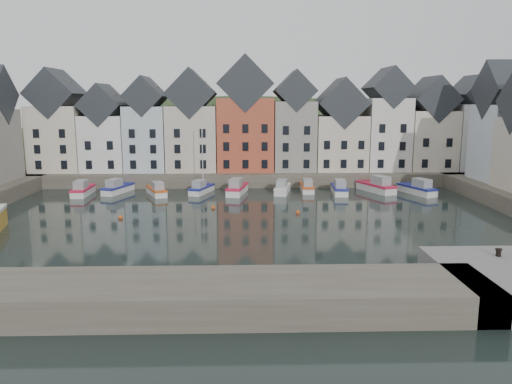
{
  "coord_description": "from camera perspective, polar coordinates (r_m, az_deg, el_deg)",
  "views": [
    {
      "loc": [
        -0.45,
        -51.33,
        13.02
      ],
      "look_at": [
        1.16,
        6.0,
        2.41
      ],
      "focal_mm": 35.0,
      "sensor_mm": 36.0,
      "label": 1
    }
  ],
  "objects": [
    {
      "name": "boat_a",
      "position": [
        73.17,
        -19.19,
        0.21
      ],
      "size": [
        2.04,
        6.25,
        2.39
      ],
      "rotation": [
        0.0,
        0.0,
        0.02
      ],
      "color": "silver",
      "rests_on": "ground"
    },
    {
      "name": "ground",
      "position": [
        52.96,
        -1.08,
        -3.75
      ],
      "size": [
        260.0,
        260.0,
        0.0
      ],
      "primitive_type": "plane",
      "color": "black",
      "rests_on": "ground"
    },
    {
      "name": "far_terrace",
      "position": [
        79.52,
        1.04,
        7.49
      ],
      "size": [
        72.37,
        8.16,
        17.78
      ],
      "color": "beige",
      "rests_on": "far_quay"
    },
    {
      "name": "boat_d",
      "position": [
        70.86,
        -6.29,
        0.41
      ],
      "size": [
        3.49,
        5.91,
        10.79
      ],
      "rotation": [
        0.0,
        0.0,
        -0.33
      ],
      "color": "silver",
      "rests_on": "ground"
    },
    {
      "name": "boat_e",
      "position": [
        70.05,
        -2.19,
        0.39
      ],
      "size": [
        3.26,
        6.84,
        2.52
      ],
      "rotation": [
        0.0,
        0.0,
        -0.19
      ],
      "color": "silver",
      "rests_on": "ground"
    },
    {
      "name": "boat_g",
      "position": [
        72.14,
        5.86,
        0.54
      ],
      "size": [
        1.92,
        5.59,
        2.12
      ],
      "rotation": [
        0.0,
        0.0,
        -0.04
      ],
      "color": "silver",
      "rests_on": "ground"
    },
    {
      "name": "boat_h",
      "position": [
        71.09,
        9.51,
        0.35
      ],
      "size": [
        2.34,
        6.2,
        2.33
      ],
      "rotation": [
        0.0,
        0.0,
        -0.08
      ],
      "color": "silver",
      "rests_on": "ground"
    },
    {
      "name": "boat_b",
      "position": [
        73.29,
        -15.57,
        0.41
      ],
      "size": [
        3.73,
        6.36,
        2.33
      ],
      "rotation": [
        0.0,
        0.0,
        -0.33
      ],
      "color": "silver",
      "rests_on": "ground"
    },
    {
      "name": "mooring_buoys",
      "position": [
        58.22,
        -5.07,
        -2.33
      ],
      "size": [
        20.5,
        5.5,
        0.5
      ],
      "color": "#C34917",
      "rests_on": "ground"
    },
    {
      "name": "far_quay",
      "position": [
        82.22,
        -1.28,
        2.07
      ],
      "size": [
        90.0,
        16.0,
        2.0
      ],
      "primitive_type": "cube",
      "color": "#4F473C",
      "rests_on": "ground"
    },
    {
      "name": "hillside",
      "position": [
        111.71,
        -1.31,
        -5.62
      ],
      "size": [
        153.6,
        70.4,
        64.0
      ],
      "color": "#213319",
      "rests_on": "ground"
    },
    {
      "name": "boat_j",
      "position": [
        73.42,
        18.02,
        0.34
      ],
      "size": [
        4.16,
        6.8,
        2.5
      ],
      "rotation": [
        0.0,
        0.0,
        0.36
      ],
      "color": "silver",
      "rests_on": "ground"
    },
    {
      "name": "boat_i",
      "position": [
        73.57,
        13.65,
        0.62
      ],
      "size": [
        4.62,
        7.23,
        2.66
      ],
      "rotation": [
        0.0,
        0.0,
        0.39
      ],
      "color": "silver",
      "rests_on": "ground"
    },
    {
      "name": "mooring_bollard",
      "position": [
        39.87,
        25.98,
        -6.19
      ],
      "size": [
        0.48,
        0.48,
        0.56
      ],
      "color": "black",
      "rests_on": "near_quay"
    },
    {
      "name": "boat_f",
      "position": [
        70.61,
        3.03,
        0.39
      ],
      "size": [
        2.91,
        6.09,
        2.25
      ],
      "rotation": [
        0.0,
        0.0,
        -0.19
      ],
      "color": "silver",
      "rests_on": "ground"
    },
    {
      "name": "boat_c",
      "position": [
        70.38,
        -11.27,
        0.16
      ],
      "size": [
        3.8,
        5.92,
        2.18
      ],
      "rotation": [
        0.0,
        0.0,
        0.39
      ],
      "color": "silver",
      "rests_on": "ground"
    },
    {
      "name": "near_wall",
      "position": [
        33.11,
        -18.64,
        -11.38
      ],
      "size": [
        50.0,
        6.0,
        2.0
      ],
      "primitive_type": "cube",
      "color": "#4F473C",
      "rests_on": "ground"
    }
  ]
}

